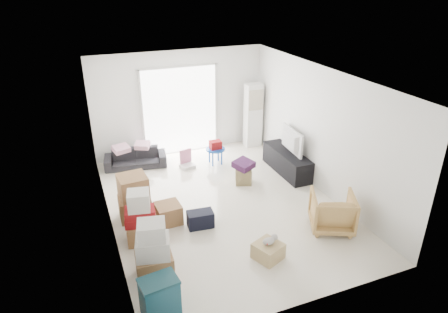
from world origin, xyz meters
name	(u,v)px	position (x,y,z in m)	size (l,w,h in m)	color
room_shell	(223,145)	(0.00, 0.00, 1.35)	(4.98, 6.48, 3.18)	white
sliding_door	(180,107)	(0.00, 2.98, 1.24)	(2.10, 0.04, 2.33)	white
ac_tower	(253,115)	(1.95, 2.65, 0.88)	(0.45, 0.30, 1.75)	white
tv_console	(287,162)	(2.00, 0.83, 0.27)	(0.48, 1.60, 0.53)	black
television	(288,149)	(2.00, 0.83, 0.60)	(0.98, 0.57, 0.13)	black
sofa	(135,156)	(-1.34, 2.50, 0.29)	(1.50, 0.44, 0.59)	#27272D
pillow_left	(121,145)	(-1.66, 2.50, 0.64)	(0.34, 0.27, 0.11)	#F8B5CE
pillow_right	(142,141)	(-1.13, 2.54, 0.65)	(0.35, 0.28, 0.12)	#F8B5CE
armchair	(332,210)	(1.59, -1.54, 0.40)	(0.77, 0.72, 0.80)	tan
storage_bins	(160,297)	(-1.90, -2.40, 0.30)	(0.57, 0.43, 0.61)	#17495C
box_stack_a	(154,253)	(-1.80, -1.62, 0.46)	(0.59, 0.52, 1.02)	olive
box_stack_b	(141,220)	(-1.80, -0.58, 0.43)	(0.59, 0.58, 1.00)	olive
box_stack_c	(134,198)	(-1.77, 0.21, 0.44)	(0.63, 0.56, 0.91)	olive
loose_box	(168,213)	(-1.21, -0.20, 0.19)	(0.46, 0.46, 0.38)	olive
duffel_bag	(200,219)	(-0.68, -0.57, 0.16)	(0.49, 0.29, 0.31)	black
ottoman	(243,176)	(0.80, 0.71, 0.18)	(0.36, 0.36, 0.36)	olive
blanket	(244,166)	(0.80, 0.71, 0.43)	(0.40, 0.40, 0.14)	#471F4D
kids_table	(215,148)	(0.57, 1.91, 0.44)	(0.48, 0.48, 0.61)	#1247AD
toy_walker	(187,162)	(-0.17, 1.99, 0.12)	(0.39, 0.36, 0.45)	silver
wood_crate	(268,251)	(0.08, -1.88, 0.14)	(0.43, 0.43, 0.29)	tan
plush_bunny	(270,240)	(0.11, -1.87, 0.35)	(0.29, 0.16, 0.15)	#B2ADA8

